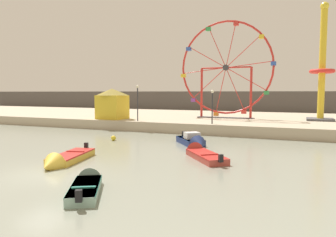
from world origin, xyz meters
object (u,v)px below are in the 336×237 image
motorboat_navy_blue (193,141)px  drop_tower_yellow_tower (322,72)px  mooring_buoy_orange (113,138)px  promenade_lamp_far (212,101)px  ferris_wheel_red_frame (226,69)px  promenade_lamp_near (138,97)px  motorboat_seafoam (87,184)px  carnival_booth_yellow_awning (112,103)px  motorboat_faded_red (200,153)px  motorboat_mustard_yellow (64,160)px

motorboat_navy_blue → drop_tower_yellow_tower: (9.78, 15.30, 6.09)m
mooring_buoy_orange → promenade_lamp_far: bearing=46.2°
ferris_wheel_red_frame → promenade_lamp_near: 11.63m
motorboat_seafoam → ferris_wheel_red_frame: size_ratio=0.34×
ferris_wheel_red_frame → mooring_buoy_orange: 17.66m
motorboat_seafoam → carnival_booth_yellow_awning: (-12.10, 20.66, 2.70)m
drop_tower_yellow_tower → promenade_lamp_far: bearing=-140.3°
motorboat_faded_red → motorboat_mustard_yellow: (-6.79, -5.14, 0.03)m
motorboat_seafoam → motorboat_faded_red: (2.46, 8.62, -0.00)m
ferris_wheel_red_frame → motorboat_faded_red: bearing=-82.1°
promenade_lamp_near → promenade_lamp_far: promenade_lamp_near is taller
motorboat_navy_blue → carnival_booth_yellow_awning: 15.32m
motorboat_seafoam → motorboat_navy_blue: motorboat_navy_blue is taller
carnival_booth_yellow_awning → motorboat_seafoam: bearing=-56.4°
motorboat_seafoam → motorboat_mustard_yellow: size_ratio=0.77×
motorboat_mustard_yellow → promenade_lamp_near: bearing=-179.3°
promenade_lamp_near → mooring_buoy_orange: size_ratio=8.94×
drop_tower_yellow_tower → promenade_lamp_far: drop_tower_yellow_tower is taller
motorboat_navy_blue → carnival_booth_yellow_awning: carnival_booth_yellow_awning is taller
motorboat_faded_red → promenade_lamp_far: size_ratio=1.38×
motorboat_faded_red → promenade_lamp_far: (-2.13, 10.85, 3.11)m
motorboat_faded_red → promenade_lamp_near: (-10.49, 10.80, 3.43)m
drop_tower_yellow_tower → mooring_buoy_orange: (-17.02, -15.61, -6.20)m
ferris_wheel_red_frame → promenade_lamp_near: (-7.92, -7.83, -3.33)m
motorboat_faded_red → motorboat_navy_blue: motorboat_navy_blue is taller
ferris_wheel_red_frame → carnival_booth_yellow_awning: (-11.99, -6.60, -4.05)m
motorboat_seafoam → mooring_buoy_orange: motorboat_seafoam is taller
carnival_booth_yellow_awning → promenade_lamp_near: bearing=-13.6°
motorboat_faded_red → promenade_lamp_near: size_ratio=1.18×
motorboat_seafoam → motorboat_navy_blue: size_ratio=1.00×
motorboat_faded_red → promenade_lamp_far: promenade_lamp_far is taller
motorboat_mustard_yellow → promenade_lamp_near: size_ratio=1.33×
ferris_wheel_red_frame → carnival_booth_yellow_awning: ferris_wheel_red_frame is taller
promenade_lamp_far → motorboat_faded_red: bearing=-78.9°
motorboat_mustard_yellow → motorboat_navy_blue: (4.99, 9.11, 0.08)m
carnival_booth_yellow_awning → promenade_lamp_far: size_ratio=1.06×
ferris_wheel_red_frame → carnival_booth_yellow_awning: 14.27m
promenade_lamp_far → promenade_lamp_near: bearing=-179.7°
motorboat_seafoam → mooring_buoy_orange: bearing=-2.2°
carnival_booth_yellow_awning → motorboat_mustard_yellow: bearing=-62.4°
drop_tower_yellow_tower → promenade_lamp_near: drop_tower_yellow_tower is taller
motorboat_mustard_yellow → carnival_booth_yellow_awning: carnival_booth_yellow_awning is taller
mooring_buoy_orange → motorboat_faded_red: bearing=-22.0°
drop_tower_yellow_tower → promenade_lamp_near: 20.51m
drop_tower_yellow_tower → carnival_booth_yellow_awning: size_ratio=3.62×
promenade_lamp_far → mooring_buoy_orange: 10.44m
mooring_buoy_orange → motorboat_seafoam: bearing=-61.8°
motorboat_navy_blue → promenade_lamp_far: bearing=143.8°
ferris_wheel_red_frame → promenade_lamp_near: ferris_wheel_red_frame is taller
drop_tower_yellow_tower → promenade_lamp_far: size_ratio=3.82×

